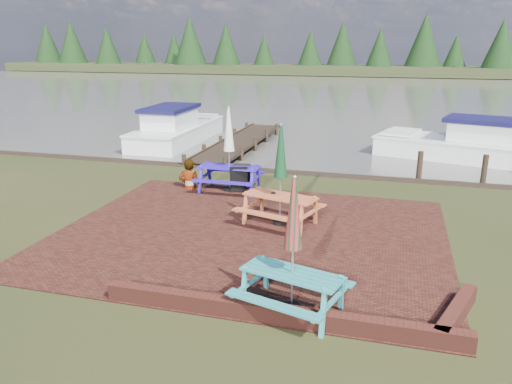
{
  "coord_description": "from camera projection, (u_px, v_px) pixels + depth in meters",
  "views": [
    {
      "loc": [
        3.12,
        -9.56,
        4.36
      ],
      "look_at": [
        0.09,
        1.19,
        1.0
      ],
      "focal_mm": 35.0,
      "sensor_mm": 36.0,
      "label": 1
    }
  ],
  "objects": [
    {
      "name": "chalkboard",
      "position": [
        240.0,
        179.0,
        14.96
      ],
      "size": [
        0.56,
        0.61,
        0.84
      ],
      "rotation": [
        0.0,
        0.0,
        0.23
      ],
      "color": "black",
      "rests_on": "ground"
    },
    {
      "name": "picnic_table_red",
      "position": [
        280.0,
        191.0,
        12.19
      ],
      "size": [
        2.18,
        2.05,
        2.5
      ],
      "rotation": [
        0.0,
        0.0,
        -0.29
      ],
      "color": "#BC5930",
      "rests_on": "ground"
    },
    {
      "name": "picnic_table_teal",
      "position": [
        292.0,
        266.0,
        8.2
      ],
      "size": [
        2.04,
        1.91,
        2.34
      ],
      "rotation": [
        0.0,
        0.0,
        -0.28
      ],
      "color": "teal",
      "rests_on": "ground"
    },
    {
      "name": "person",
      "position": [
        188.0,
        159.0,
        15.24
      ],
      "size": [
        0.74,
        0.54,
        1.86
      ],
      "primitive_type": "imported",
      "rotation": [
        0.0,
        0.0,
        3.29
      ],
      "color": "gray",
      "rests_on": "ground"
    },
    {
      "name": "jetty",
      "position": [
        240.0,
        142.0,
        22.15
      ],
      "size": [
        1.76,
        9.08,
        1.0
      ],
      "color": "black",
      "rests_on": "ground"
    },
    {
      "name": "picnic_table_blue",
      "position": [
        229.0,
        162.0,
        15.0
      ],
      "size": [
        1.87,
        1.67,
        2.55
      ],
      "rotation": [
        0.0,
        0.0,
        0.02
      ],
      "color": "#2915A2",
      "rests_on": "ground"
    },
    {
      "name": "boat_near",
      "position": [
        469.0,
        146.0,
        19.99
      ],
      "size": [
        7.37,
        4.23,
        1.89
      ],
      "rotation": [
        0.0,
        0.0,
        1.29
      ],
      "color": "silver",
      "rests_on": "ground"
    },
    {
      "name": "paving",
      "position": [
        250.0,
        234.0,
        11.79
      ],
      "size": [
        9.0,
        7.5,
        0.02
      ],
      "primitive_type": "cube",
      "color": "#331310",
      "rests_on": "ground"
    },
    {
      "name": "ground",
      "position": [
        237.0,
        251.0,
        10.88
      ],
      "size": [
        120.0,
        120.0,
        0.0
      ],
      "primitive_type": "plane",
      "color": "black",
      "rests_on": "ground"
    },
    {
      "name": "boat_jetty",
      "position": [
        177.0,
        130.0,
        23.44
      ],
      "size": [
        2.46,
        6.8,
        1.96
      ],
      "rotation": [
        0.0,
        0.0,
        0.02
      ],
      "color": "silver",
      "rests_on": "ground"
    },
    {
      "name": "brick_wall",
      "position": [
        318.0,
        314.0,
        8.05
      ],
      "size": [
        6.21,
        1.79,
        0.3
      ],
      "color": "#4C1E16",
      "rests_on": "ground"
    },
    {
      "name": "far_treeline",
      "position": [
        379.0,
        50.0,
        70.78
      ],
      "size": [
        120.0,
        10.0,
        8.1
      ],
      "color": "black",
      "rests_on": "ground"
    },
    {
      "name": "water",
      "position": [
        362.0,
        93.0,
        44.99
      ],
      "size": [
        120.0,
        60.0,
        0.02
      ],
      "primitive_type": "cube",
      "color": "#4E4C43",
      "rests_on": "ground"
    }
  ]
}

